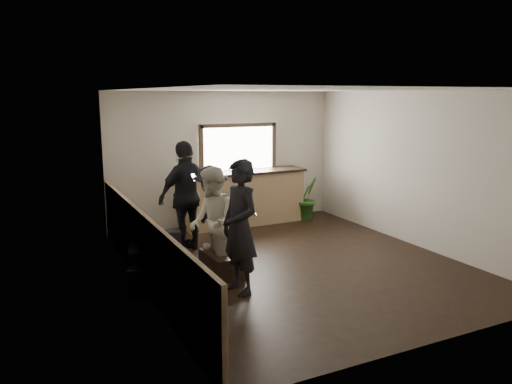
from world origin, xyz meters
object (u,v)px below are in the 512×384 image
person_d (187,196)px  coffee_table (221,264)px  cup_a (206,247)px  sofa (158,255)px  person_b (212,223)px  person_a (240,227)px  person_c (211,213)px  potted_plant (307,198)px  bar_counter (243,195)px  cup_b (235,251)px

person_d → coffee_table: bearing=73.1°
cup_a → person_d: bearing=85.3°
sofa → person_b: bearing=-109.6°
person_a → person_b: bearing=-179.5°
coffee_table → person_d: 1.67m
coffee_table → person_d: size_ratio=0.41×
cup_a → person_c: 0.71m
sofa → potted_plant: (3.89, 1.91, 0.19)m
bar_counter → person_c: 2.41m
sofa → person_b: (0.72, -0.50, 0.54)m
person_b → person_c: bearing=170.5°
person_a → person_b: (-0.13, 0.73, -0.09)m
person_a → cup_a: bearing=179.1°
sofa → person_d: 1.43m
bar_counter → cup_b: bar_counter is taller
person_a → person_b: person_a is taller
cup_a → person_d: size_ratio=0.06×
sofa → coffee_table: (0.86, -0.50, -0.12)m
cup_b → person_a: (-0.18, -0.57, 0.54)m
bar_counter → potted_plant: bar_counter is taller
cup_a → potted_plant: size_ratio=0.13×
bar_counter → person_c: (-1.46, -1.91, 0.15)m
cup_a → person_b: size_ratio=0.07×
bar_counter → person_a: 3.76m
person_c → person_b: bearing=-11.8°
person_b → person_d: bearing=-173.1°
bar_counter → cup_a: (-1.75, -2.43, -0.24)m
person_a → person_b: 0.75m
cup_a → person_a: (0.14, -0.96, 0.53)m
coffee_table → person_b: size_ratio=0.47×
cup_b → person_a: 0.81m
cup_b → person_d: 1.73m
coffee_table → cup_a: size_ratio=6.45×
person_a → person_d: size_ratio=0.96×
sofa → coffee_table: bearing=-105.2°
sofa → coffee_table: sofa is taller
potted_plant → sofa: bearing=-153.8°
sofa → person_b: size_ratio=1.22×
coffee_table → cup_a: (-0.15, 0.23, 0.23)m
sofa → person_d: person_d is taller
cup_b → person_d: (-0.22, 1.62, 0.57)m
potted_plant → person_c: size_ratio=0.61×
person_a → person_d: (-0.04, 2.20, 0.04)m
cup_b → cup_a: bearing=129.6°
sofa → cup_b: bearing=-107.5°
bar_counter → person_a: bar_counter is taller
coffee_table → cup_b: (0.17, -0.15, 0.22)m
person_d → person_a: bearing=72.2°
person_d → person_c: bearing=85.4°
person_b → person_c: 0.80m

